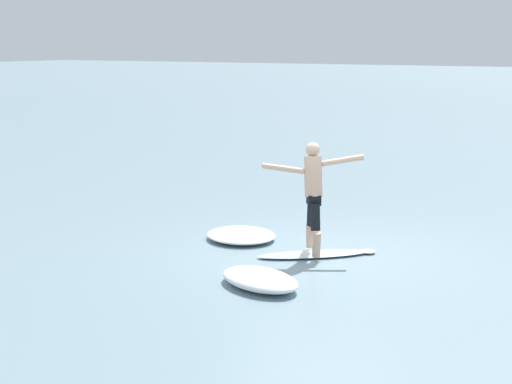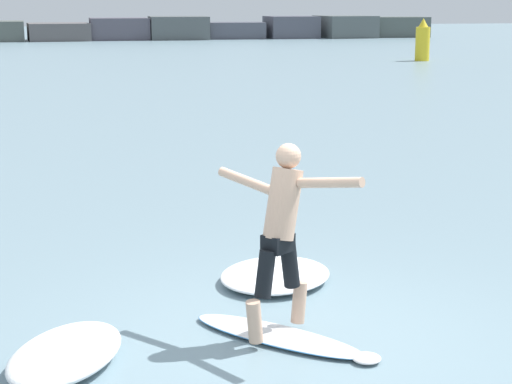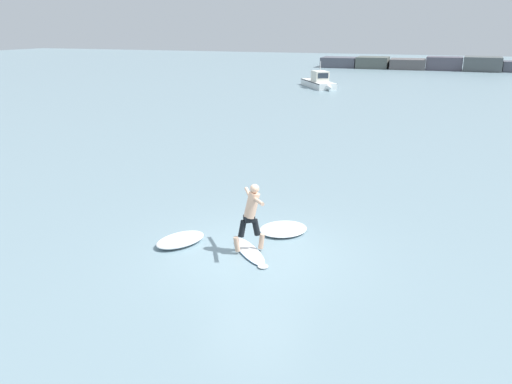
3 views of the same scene
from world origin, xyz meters
The scene contains 7 objects.
ground_plane centered at (0.00, 0.00, 0.00)m, with size 200.00×200.00×0.00m, color gray.
rock_jetty_breakwater centered at (7.92, 62.00, 0.80)m, with size 42.45×4.89×1.80m.
surfboard centered at (-0.13, -0.01, 0.03)m, with size 1.58×1.68×0.21m.
surfer centered at (-0.10, 0.05, 1.09)m, with size 1.03×1.36×1.74m.
fishing_boat_near_jetty centered at (-7.41, 36.25, 0.50)m, with size 4.49×6.01×2.45m.
wave_foam_at_tail centered at (-2.05, -0.13, 0.11)m, with size 1.37×1.63×0.22m.
wave_foam_at_nose centered at (0.24, 1.61, 0.08)m, with size 1.78×1.79×0.16m.
Camera 3 is at (4.13, -10.72, 5.45)m, focal length 35.00 mm.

